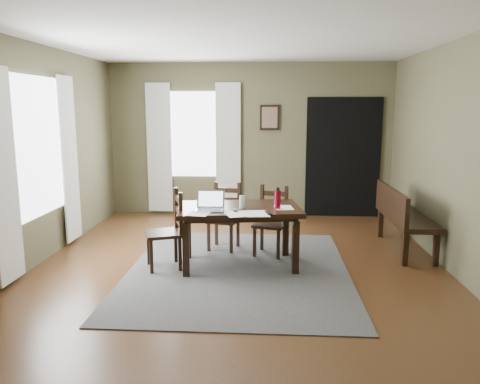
# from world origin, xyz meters

# --- Properties ---
(ground) EXTENTS (5.00, 6.00, 0.01)m
(ground) POSITION_xyz_m (0.00, 0.00, -0.01)
(ground) COLOR #492C16
(room_shell) EXTENTS (5.02, 6.02, 2.71)m
(room_shell) POSITION_xyz_m (0.00, 0.00, 1.80)
(room_shell) COLOR brown
(room_shell) RESTS_ON ground
(rug) EXTENTS (2.60, 3.20, 0.01)m
(rug) POSITION_xyz_m (0.00, 0.00, 0.01)
(rug) COLOR #3F3F3F
(rug) RESTS_ON ground
(dining_table) EXTENTS (1.57, 1.07, 0.73)m
(dining_table) POSITION_xyz_m (-0.00, 0.17, 0.65)
(dining_table) COLOR black
(dining_table) RESTS_ON rug
(chair_end) EXTENTS (0.53, 0.53, 0.94)m
(chair_end) POSITION_xyz_m (-0.85, 0.03, 0.47)
(chair_end) COLOR black
(chair_end) RESTS_ON rug
(chair_back_left) EXTENTS (0.47, 0.47, 0.90)m
(chair_back_left) POSITION_xyz_m (-0.25, 0.87, 0.44)
(chair_back_left) COLOR black
(chair_back_left) RESTS_ON rug
(chair_back_right) EXTENTS (0.49, 0.49, 0.90)m
(chair_back_right) POSITION_xyz_m (0.39, 0.66, 0.44)
(chair_back_right) COLOR black
(chair_back_right) RESTS_ON rug
(bench) EXTENTS (0.49, 1.52, 0.86)m
(bench) POSITION_xyz_m (2.14, 0.96, 0.51)
(bench) COLOR black
(bench) RESTS_ON ground
(laptop) EXTENTS (0.33, 0.27, 0.22)m
(laptop) POSITION_xyz_m (-0.33, -0.01, 0.80)
(laptop) COLOR #B7B7BC
(laptop) RESTS_ON dining_table
(computer_mouse) EXTENTS (0.06, 0.09, 0.03)m
(computer_mouse) POSITION_xyz_m (-0.03, -0.09, 0.76)
(computer_mouse) COLOR #3F3F42
(computer_mouse) RESTS_ON dining_table
(tv_remote) EXTENTS (0.09, 0.18, 0.02)m
(tv_remote) POSITION_xyz_m (0.35, -0.18, 0.75)
(tv_remote) COLOR black
(tv_remote) RESTS_ON dining_table
(drinking_glass) EXTENTS (0.07, 0.07, 0.15)m
(drinking_glass) POSITION_xyz_m (0.04, 0.10, 0.82)
(drinking_glass) COLOR silver
(drinking_glass) RESTS_ON dining_table
(water_bottle) EXTENTS (0.08, 0.08, 0.25)m
(water_bottle) POSITION_xyz_m (0.46, 0.10, 0.86)
(water_bottle) COLOR maroon
(water_bottle) RESTS_ON dining_table
(paper_a) EXTENTS (0.28, 0.34, 0.00)m
(paper_a) POSITION_xyz_m (-0.43, -0.21, 0.74)
(paper_a) COLOR white
(paper_a) RESTS_ON dining_table
(paper_b) EXTENTS (0.30, 0.36, 0.00)m
(paper_b) POSITION_xyz_m (0.23, -0.19, 0.74)
(paper_b) COLOR white
(paper_b) RESTS_ON dining_table
(paper_d) EXTENTS (0.24, 0.30, 0.00)m
(paper_d) POSITION_xyz_m (0.53, 0.15, 0.74)
(paper_d) COLOR white
(paper_d) RESTS_ON dining_table
(paper_e) EXTENTS (0.34, 0.39, 0.00)m
(paper_e) POSITION_xyz_m (-0.00, -0.22, 0.74)
(paper_e) COLOR white
(paper_e) RESTS_ON dining_table
(window_left) EXTENTS (0.01, 1.30, 1.70)m
(window_left) POSITION_xyz_m (-2.47, 0.20, 1.45)
(window_left) COLOR white
(window_left) RESTS_ON ground
(window_back) EXTENTS (1.00, 0.01, 1.50)m
(window_back) POSITION_xyz_m (-1.00, 2.97, 1.45)
(window_back) COLOR white
(window_back) RESTS_ON ground
(curtain_left_near) EXTENTS (0.03, 0.48, 2.30)m
(curtain_left_near) POSITION_xyz_m (-2.44, -0.62, 1.20)
(curtain_left_near) COLOR silver
(curtain_left_near) RESTS_ON ground
(curtain_left_far) EXTENTS (0.03, 0.48, 2.30)m
(curtain_left_far) POSITION_xyz_m (-2.44, 1.02, 1.20)
(curtain_left_far) COLOR silver
(curtain_left_far) RESTS_ON ground
(curtain_back_left) EXTENTS (0.44, 0.03, 2.30)m
(curtain_back_left) POSITION_xyz_m (-1.62, 2.94, 1.20)
(curtain_back_left) COLOR silver
(curtain_back_left) RESTS_ON ground
(curtain_back_right) EXTENTS (0.44, 0.03, 2.30)m
(curtain_back_right) POSITION_xyz_m (-0.38, 2.94, 1.20)
(curtain_back_right) COLOR silver
(curtain_back_right) RESTS_ON ground
(framed_picture) EXTENTS (0.34, 0.03, 0.44)m
(framed_picture) POSITION_xyz_m (0.35, 2.97, 1.75)
(framed_picture) COLOR black
(framed_picture) RESTS_ON ground
(doorway_back) EXTENTS (1.30, 0.03, 2.10)m
(doorway_back) POSITION_xyz_m (1.65, 2.97, 1.05)
(doorway_back) COLOR black
(doorway_back) RESTS_ON ground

